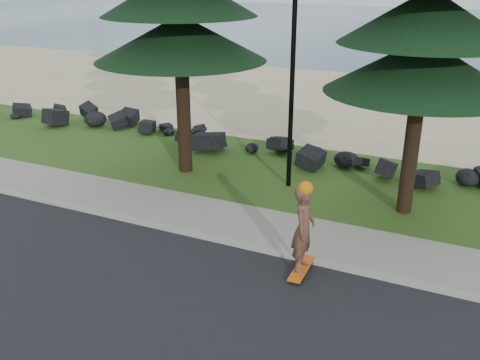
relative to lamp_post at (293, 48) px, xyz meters
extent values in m
plane|color=#2F541A|center=(0.00, -3.20, -4.13)|extent=(160.00, 160.00, 0.00)
cube|color=black|center=(0.00, -7.70, -4.12)|extent=(160.00, 7.00, 0.02)
cube|color=#A29D91|center=(0.00, -4.10, -4.08)|extent=(160.00, 0.20, 0.10)
cube|color=gray|center=(0.00, -3.00, -4.09)|extent=(160.00, 2.00, 0.08)
cube|color=tan|center=(0.00, 11.30, -4.13)|extent=(160.00, 15.00, 0.01)
cube|color=#3D6175|center=(0.00, 47.80, -4.13)|extent=(160.00, 58.00, 0.01)
cylinder|color=black|center=(0.00, 0.00, -0.13)|extent=(0.14, 0.14, 8.00)
cube|color=#EF5D0E|center=(1.99, -4.60, -4.03)|extent=(0.31, 1.16, 0.04)
imported|color=brown|center=(1.99, -4.60, -3.04)|extent=(0.48, 0.71, 1.92)
sphere|color=orange|center=(1.99, -4.60, -2.12)|extent=(0.31, 0.31, 0.31)
camera|label=1|loc=(5.01, -14.32, 2.14)|focal=40.00mm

